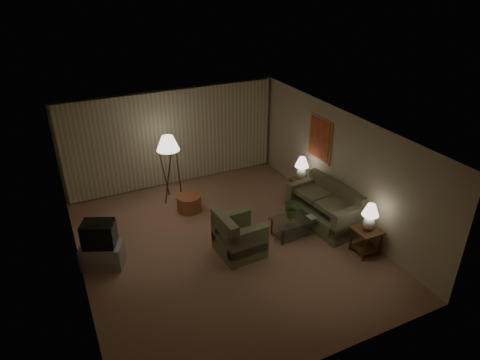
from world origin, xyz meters
name	(u,v)px	position (x,y,z in m)	size (l,w,h in m)	color
ground	(224,245)	(0.00, 0.00, 0.00)	(7.00, 7.00, 0.00)	tan
room_shell	(198,149)	(0.02, 1.51, 1.75)	(6.04, 7.02, 2.72)	#C2B495
sofa	(324,209)	(2.50, -0.22, 0.40)	(1.99, 1.27, 0.80)	#6D704E
armchair	(239,237)	(0.20, -0.38, 0.40)	(1.04, 0.99, 0.79)	#6D704E
side_table_near	(366,237)	(2.65, -1.57, 0.41)	(0.54, 0.54, 0.60)	#38220F
side_table_far	(300,186)	(2.65, 1.03, 0.40)	(0.49, 0.41, 0.60)	#38220F
table_lamp_near	(370,215)	(2.65, -1.57, 0.96)	(0.36, 0.36, 0.62)	white
table_lamp_far	(302,166)	(2.65, 1.03, 0.96)	(0.36, 0.36, 0.62)	white
coffee_table	(297,224)	(1.69, -0.32, 0.28)	(1.17, 0.64, 0.41)	silver
tv_cabinet	(102,255)	(-2.55, 0.46, 0.25)	(0.98, 0.82, 0.50)	#99999B
crt_tv	(99,234)	(-2.55, 0.46, 0.77)	(0.75, 0.66, 0.54)	black
floor_lamp	(170,167)	(-0.42, 2.49, 0.94)	(0.58, 0.58, 1.79)	#38220F
ottoman	(189,203)	(-0.19, 1.77, 0.21)	(0.62, 0.62, 0.41)	#9C5F34
vase	(292,218)	(1.54, -0.32, 0.48)	(0.13, 0.13, 0.13)	white
flowers	(292,207)	(1.54, -0.32, 0.77)	(0.40, 0.35, 0.45)	#4A7233
book	(309,218)	(1.94, -0.42, 0.42)	(0.17, 0.23, 0.02)	olive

